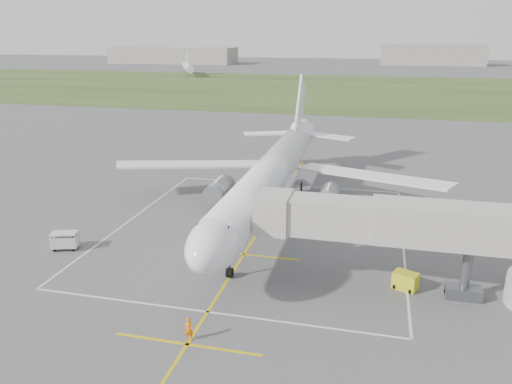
% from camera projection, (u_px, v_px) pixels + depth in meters
% --- Properties ---
extents(ground, '(700.00, 700.00, 0.00)m').
position_uv_depth(ground, '(268.00, 216.00, 54.11)').
color(ground, '#4E4E50').
rests_on(ground, ground).
extents(grass_strip, '(700.00, 120.00, 0.02)m').
position_uv_depth(grass_strip, '(348.00, 89.00, 174.34)').
color(grass_strip, '#2E481F').
rests_on(grass_strip, ground).
extents(apron_markings, '(28.20, 60.00, 0.01)m').
position_uv_depth(apron_markings, '(255.00, 237.00, 48.73)').
color(apron_markings, gold).
rests_on(apron_markings, ground).
extents(airliner, '(38.93, 46.75, 13.52)m').
position_uv_depth(airliner, '(270.00, 176.00, 53.47)').
color(airliner, white).
rests_on(airliner, ground).
extents(jet_bridge, '(23.40, 5.00, 7.20)m').
position_uv_depth(jet_bridge, '(438.00, 237.00, 36.62)').
color(jet_bridge, '#9F9890').
rests_on(jet_bridge, ground).
extents(gpu_unit, '(2.13, 1.84, 1.36)m').
position_uv_depth(gpu_unit, '(405.00, 281.00, 38.65)').
color(gpu_unit, yellow).
rests_on(gpu_unit, ground).
extents(baggage_cart, '(2.63, 2.01, 1.62)m').
position_uv_depth(baggage_cart, '(65.00, 241.00, 45.73)').
color(baggage_cart, silver).
rests_on(baggage_cart, ground).
extents(ramp_worker_nose, '(0.62, 0.44, 1.62)m').
position_uv_depth(ramp_worker_nose, '(189.00, 329.00, 32.12)').
color(ramp_worker_nose, orange).
rests_on(ramp_worker_nose, ground).
extents(ramp_worker_wing, '(1.03, 1.09, 1.78)m').
position_uv_depth(ramp_worker_wing, '(243.00, 201.00, 56.24)').
color(ramp_worker_wing, orange).
rests_on(ramp_worker_wing, ground).
extents(distant_hangars, '(345.00, 49.00, 12.00)m').
position_uv_depth(distant_hangars, '(336.00, 56.00, 301.45)').
color(distant_hangars, gray).
rests_on(distant_hangars, ground).
extents(distant_aircraft, '(206.24, 36.66, 8.85)m').
position_uv_depth(distant_aircraft, '(394.00, 70.00, 215.06)').
color(distant_aircraft, white).
rests_on(distant_aircraft, ground).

